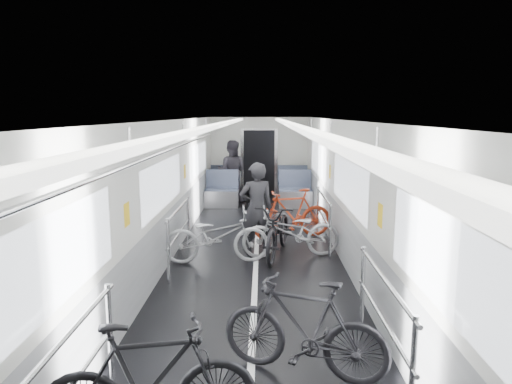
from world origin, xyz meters
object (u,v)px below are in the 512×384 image
(bike_right_near, at_px, (304,327))
(bike_right_far, at_px, (292,214))
(bike_left_mid, at_px, (150,382))
(person_standing, at_px, (256,209))
(bike_right_mid, at_px, (291,232))
(bike_left_far, at_px, (216,236))
(bike_aisle, at_px, (279,229))
(person_seated, at_px, (232,171))

(bike_right_near, relative_size, bike_right_far, 0.97)
(bike_left_mid, distance_m, person_standing, 4.87)
(bike_right_mid, height_order, bike_right_far, bike_right_far)
(bike_left_mid, bearing_deg, bike_right_mid, -26.99)
(bike_left_far, relative_size, bike_right_near, 1.09)
(bike_right_near, bearing_deg, bike_right_mid, -161.90)
(bike_aisle, bearing_deg, bike_right_far, 87.14)
(bike_right_far, height_order, person_standing, person_standing)
(bike_left_far, distance_m, bike_right_far, 2.09)
(person_standing, bearing_deg, bike_left_mid, 67.62)
(bike_right_near, bearing_deg, bike_right_far, -162.51)
(bike_left_mid, relative_size, bike_right_near, 1.00)
(bike_right_near, relative_size, bike_right_mid, 0.94)
(bike_right_near, distance_m, bike_right_mid, 3.69)
(person_seated, bearing_deg, bike_right_mid, 113.55)
(bike_left_far, bearing_deg, bike_right_near, -167.34)
(bike_left_far, bearing_deg, bike_left_mid, 172.43)
(bike_aisle, bearing_deg, bike_right_mid, -11.40)
(bike_left_mid, xyz_separation_m, bike_right_far, (1.45, 5.86, 0.01))
(bike_aisle, bearing_deg, person_standing, 177.98)
(bike_right_far, relative_size, person_standing, 1.01)
(bike_right_mid, distance_m, person_seated, 5.39)
(bike_right_mid, xyz_separation_m, bike_right_far, (0.09, 1.25, 0.05))
(bike_aisle, bearing_deg, bike_left_mid, -91.50)
(bike_left_mid, height_order, bike_left_far, bike_left_mid)
(bike_right_mid, distance_m, bike_aisle, 0.24)
(bike_right_far, bearing_deg, person_standing, -49.88)
(bike_left_mid, xyz_separation_m, person_seated, (-0.04, 9.80, 0.39))
(bike_left_far, height_order, person_seated, person_seated)
(bike_right_near, height_order, bike_right_mid, bike_right_near)
(bike_left_mid, xyz_separation_m, person_standing, (0.74, 4.81, 0.34))
(bike_left_far, distance_m, person_seated, 5.52)
(bike_right_far, xyz_separation_m, person_seated, (-1.49, 3.94, 0.37))
(bike_right_mid, xyz_separation_m, person_seated, (-1.40, 5.19, 0.42))
(bike_right_near, height_order, person_seated, person_seated)
(bike_left_mid, height_order, person_seated, person_seated)
(bike_right_near, distance_m, person_seated, 8.98)
(bike_right_far, relative_size, person_seated, 0.96)
(bike_right_mid, bearing_deg, bike_left_mid, -24.96)
(bike_left_far, bearing_deg, bike_right_mid, -82.84)
(bike_left_far, height_order, bike_right_mid, bike_left_far)
(bike_right_near, relative_size, bike_aisle, 0.89)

